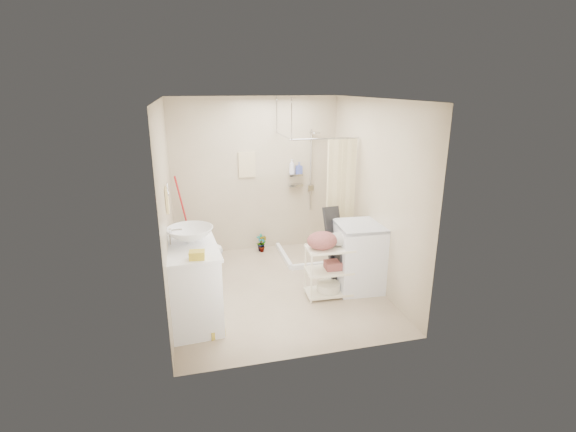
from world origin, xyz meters
name	(u,v)px	position (x,y,z in m)	size (l,w,h in m)	color
floor	(277,288)	(0.00, 0.00, 0.00)	(3.20, 3.20, 0.00)	tan
ceiling	(275,99)	(0.00, 0.00, 2.60)	(2.80, 3.20, 0.04)	silver
wall_back	(256,176)	(0.00, 1.60, 1.30)	(2.80, 0.04, 2.60)	#BDAE92
wall_front	(311,242)	(0.00, -1.60, 1.30)	(2.80, 0.04, 2.60)	#BDAE92
wall_left	(167,207)	(-1.40, 0.00, 1.30)	(0.04, 3.20, 2.60)	#BDAE92
wall_right	(373,194)	(1.40, 0.00, 1.30)	(0.04, 3.20, 2.60)	#BDAE92
vanity	(192,283)	(-1.16, -0.54, 0.49)	(0.62, 1.11, 0.98)	white
sink	(190,235)	(-1.14, -0.47, 1.07)	(0.55, 0.55, 0.19)	silver
counter_basket	(197,255)	(-1.09, -0.98, 1.02)	(0.16, 0.13, 0.09)	gold
floor_basket	(216,330)	(-0.94, -0.98, 0.07)	(0.25, 0.20, 0.14)	gold
toilet	(199,252)	(-1.04, 0.75, 0.37)	(0.41, 0.72, 0.73)	white
mop	(182,218)	(-1.26, 1.44, 0.71)	(0.13, 0.13, 1.41)	#AD181C
potted_plant_a	(261,243)	(0.03, 1.40, 0.16)	(0.17, 0.11, 0.32)	brown
potted_plant_b	(262,243)	(0.05, 1.43, 0.15)	(0.16, 0.13, 0.29)	#95421F
hanging_towel	(247,165)	(-0.15, 1.58, 1.50)	(0.28, 0.03, 0.42)	beige
towel_ring	(167,198)	(-1.38, -0.20, 1.47)	(0.04, 0.22, 0.34)	#F8DB8C
tp_holder	(174,249)	(-1.36, 0.05, 0.72)	(0.08, 0.12, 0.14)	white
shower	(314,195)	(0.85, 1.05, 1.05)	(1.10, 1.10, 2.10)	white
shampoo_bottle_a	(292,166)	(0.61, 1.53, 1.45)	(0.10, 0.10, 0.25)	silver
shampoo_bottle_b	(299,168)	(0.74, 1.54, 1.42)	(0.09, 0.09, 0.19)	#4350A0
washing_machine	(360,256)	(1.14, -0.23, 0.47)	(0.65, 0.67, 0.95)	silver
laundry_rack	(329,267)	(0.64, -0.36, 0.42)	(0.61, 0.36, 0.85)	white
ironing_board	(335,245)	(0.85, -0.02, 0.58)	(0.33, 0.10, 1.16)	black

